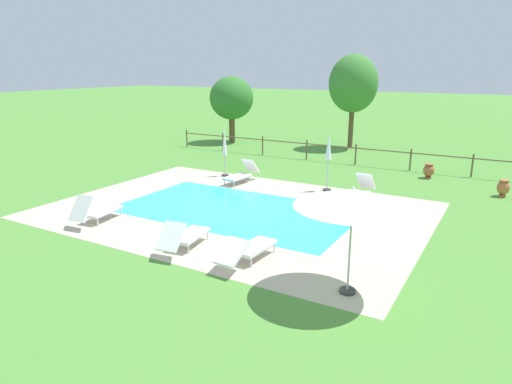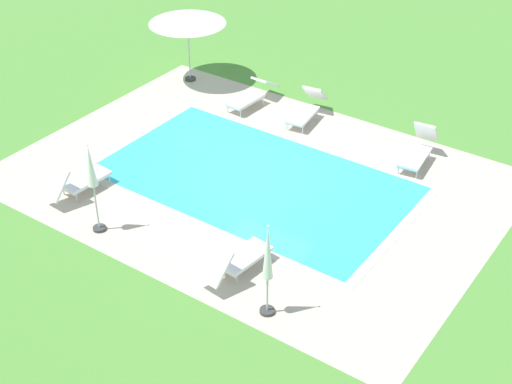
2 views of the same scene
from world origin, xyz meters
name	(u,v)px [view 1 (image 1 of 2)]	position (x,y,z in m)	size (l,w,h in m)	color
ground_plane	(236,210)	(0.00, 0.00, 0.00)	(160.00, 160.00, 0.00)	#518E38
pool_deck_paving	(236,210)	(0.00, 0.00, 0.00)	(12.62, 9.15, 0.01)	beige
swimming_pool_water	(236,210)	(0.00, 0.00, 0.01)	(8.07, 4.60, 0.01)	#38C6D1
pool_coping_rim	(236,210)	(0.00, 0.00, 0.01)	(8.55, 5.08, 0.01)	beige
sun_lounger_north_near_steps	(241,174)	(-1.88, 3.38, 0.39)	(0.80, 1.95, 0.95)	white
sun_lounger_north_mid	(359,191)	(3.34, 3.15, 0.39)	(0.72, 1.90, 0.98)	white
sun_lounger_north_far	(185,236)	(0.66, -3.63, 0.38)	(0.88, 2.01, 0.91)	white
sun_lounger_north_end	(97,210)	(-3.14, -3.28, 0.40)	(0.82, 1.90, 1.00)	white
sun_lounger_south_near_corner	(248,248)	(2.58, -3.49, 0.36)	(0.71, 2.07, 0.76)	white
patio_umbrella_open_foreground	(353,198)	(5.31, -3.82, 2.17)	(2.49, 2.49, 2.41)	#383838
patio_umbrella_closed_row_west	(328,152)	(1.78, 3.97, 1.57)	(0.32, 0.32, 2.38)	#383838
patio_umbrella_closed_row_mid_west	(225,146)	(-3.16, 4.05, 1.38)	(0.32, 0.32, 2.26)	#383838
terracotta_urn_near_fence	(429,170)	(4.90, 8.23, 0.35)	(0.48, 0.48, 0.65)	#A85B38
terracotta_urn_by_tree	(503,188)	(7.91, 6.52, 0.36)	(0.45, 0.45, 0.66)	#B7663D
perimeter_fence	(356,151)	(1.17, 9.42, 0.68)	(21.57, 0.08, 1.05)	brown
tree_far_west	(353,84)	(-0.66, 14.01, 3.82)	(2.88, 2.88, 5.53)	brown
tree_west_mid	(232,98)	(-8.12, 12.32, 2.83)	(2.81, 2.81, 4.22)	brown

